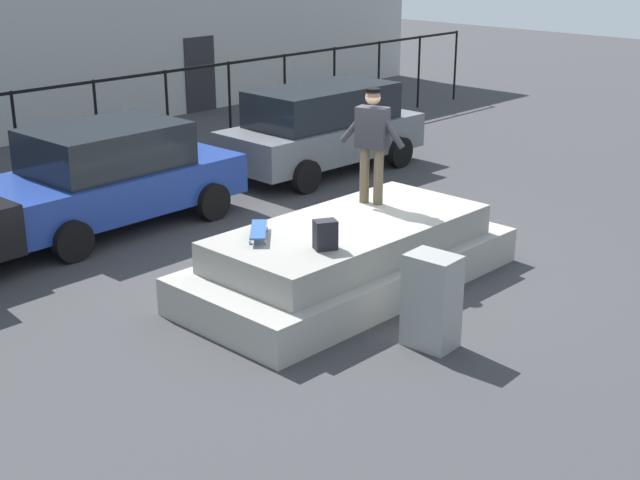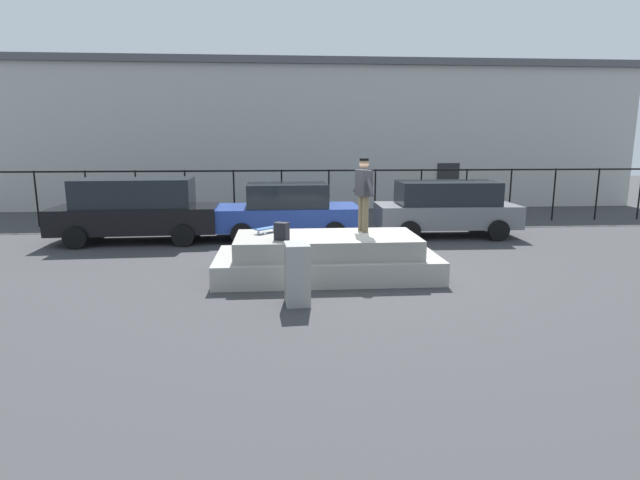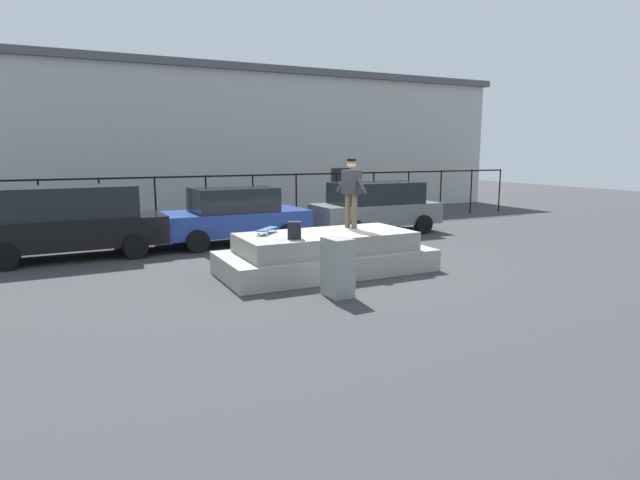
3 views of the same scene
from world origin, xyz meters
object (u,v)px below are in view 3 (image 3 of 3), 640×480
skateboarder (351,188)px  car_grey_hatchback_far (376,206)px  skateboard (267,229)px  car_black_hatchback_near (69,221)px  utility_box (338,267)px  backpack (294,230)px  car_blue_sedan_mid (234,215)px

skateboarder → car_grey_hatchback_far: 5.44m
skateboard → car_black_hatchback_near: bearing=135.7°
skateboarder → skateboard: (-2.17, 0.06, -0.88)m
car_black_hatchback_near → skateboard: bearing=-44.3°
skateboard → utility_box: utility_box is taller
skateboard → backpack: backpack is taller
car_black_hatchback_near → utility_box: 7.86m
backpack → car_blue_sedan_mid: (0.20, 5.15, -0.25)m
car_blue_sedan_mid → car_grey_hatchback_far: 5.04m
skateboard → car_black_hatchback_near: (-4.05, 3.95, -0.04)m
skateboard → backpack: size_ratio=1.83×
skateboard → car_blue_sedan_mid: 4.25m
car_blue_sedan_mid → skateboard: bearing=-96.5°
car_black_hatchback_near → utility_box: size_ratio=4.20×
car_black_hatchback_near → car_grey_hatchback_far: (9.57, 0.16, -0.07)m
backpack → car_black_hatchback_near: (-4.33, 4.88, -0.13)m
car_black_hatchback_near → car_grey_hatchback_far: size_ratio=1.09×
car_blue_sedan_mid → car_grey_hatchback_far: size_ratio=1.01×
utility_box → backpack: bearing=96.7°
skateboarder → car_grey_hatchback_far: bearing=51.3°
utility_box → car_grey_hatchback_far: bearing=48.9°
skateboard → backpack: (0.28, -0.93, 0.09)m
backpack → utility_box: backpack is taller
car_black_hatchback_near → car_blue_sedan_mid: car_black_hatchback_near is taller
skateboarder → car_grey_hatchback_far: (3.35, 4.17, -0.99)m
car_blue_sedan_mid → car_grey_hatchback_far: car_grey_hatchback_far is taller
skateboard → car_grey_hatchback_far: (5.52, 4.11, -0.11)m
utility_box → car_blue_sedan_mid: bearing=86.8°
skateboarder → car_black_hatchback_near: skateboarder is taller
skateboard → car_grey_hatchback_far: 6.88m
utility_box → skateboard: bearing=99.2°
skateboard → car_grey_hatchback_far: car_grey_hatchback_far is taller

